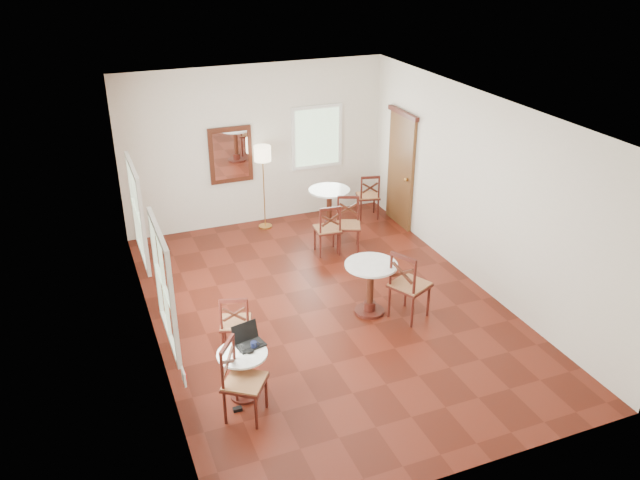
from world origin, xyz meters
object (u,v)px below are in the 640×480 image
Objects in this scene: cafe_table_mid at (370,283)px; power_adapter at (237,409)px; chair_near_a at (236,323)px; chair_mid_b at (409,285)px; cafe_table_back at (329,205)px; chair_back_b at (348,224)px; navy_mug at (254,345)px; floor_lamp at (263,159)px; water_glass at (241,348)px; cafe_table_near at (243,370)px; laptop at (248,339)px; chair_near_b at (242,381)px; chair_mid_a at (328,229)px; mouse at (250,352)px; chair_back_a at (368,196)px.

cafe_table_mid reaches higher than power_adapter.
chair_near_a is 0.84× the size of chair_mid_b.
chair_back_b is at bearing -89.98° from cafe_table_back.
navy_mug is (-2.64, -3.19, 0.21)m from chair_back_b.
chair_mid_b is at bearing -69.65° from chair_back_b.
floor_lamp reaches higher than water_glass.
chair_back_b reaches higher than water_glass.
cafe_table_near is 0.79× the size of cafe_table_back.
water_glass is at bearing 93.20° from cafe_table_near.
navy_mug is at bearing -85.15° from laptop.
chair_near_a is 8.46× the size of power_adapter.
cafe_table_back is at bearing -27.78° from chair_mid_b.
cafe_table_near is 0.40× the size of floor_lamp.
cafe_table_mid is 0.55m from chair_mid_b.
water_glass is 0.72m from power_adapter.
chair_near_b reaches higher than power_adapter.
chair_mid_a is at bearing 39.78° from laptop.
chair_back_b is (0.11, 2.38, -0.07)m from chair_mid_b.
cafe_table_mid is 1.00× the size of cafe_table_back.
mouse is at bearing -23.77° from cafe_table_near.
navy_mug is (-3.56, -4.30, 0.23)m from chair_back_a.
cafe_table_mid is (2.23, 1.16, 0.11)m from cafe_table_near.
chair_back_b is at bearing -52.48° from floor_lamp.
navy_mug is at bearing 63.60° from chair_back_a.
chair_near_b is 5.35m from floor_lamp.
chair_mid_a is 8.39× the size of navy_mug.
chair_near_b is 9.84× the size of water_glass.
chair_near_b is 0.48m from power_adapter.
cafe_table_mid is 2.08× the size of laptop.
power_adapter is (-0.24, -0.18, -0.63)m from mouse.
mouse is (0.09, -0.04, 0.26)m from cafe_table_near.
cafe_table_back is at bearing 113.10° from chair_back_b.
chair_back_b reaches higher than navy_mug.
navy_mug is at bearing -106.56° from chair_back_b.
power_adapter is at bearing -110.96° from floor_lamp.
chair_mid_a is (0.16, 2.03, -0.04)m from cafe_table_mid.
chair_back_b is at bearing 44.20° from mouse.
navy_mug is (-2.64, -4.05, 0.18)m from cafe_table_back.
chair_near_b reaches higher than mouse.
floor_lamp is (-2.01, 0.30, 0.90)m from chair_back_a.
water_glass is (-2.24, -1.14, 0.19)m from cafe_table_mid.
chair_mid_a reaches higher than water_glass.
water_glass is (-2.69, -0.82, 0.15)m from chair_mid_b.
chair_back_a is at bearing 35.96° from laptop.
cafe_table_mid is 2.03m from chair_mid_a.
chair_mid_b is at bearing 20.59° from power_adapter.
chair_mid_a is at bearing 54.23° from chair_back_a.
navy_mug is at bearing 40.39° from power_adapter.
chair_near_b is 2.54× the size of laptop.
chair_mid_b is 0.67× the size of floor_lamp.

